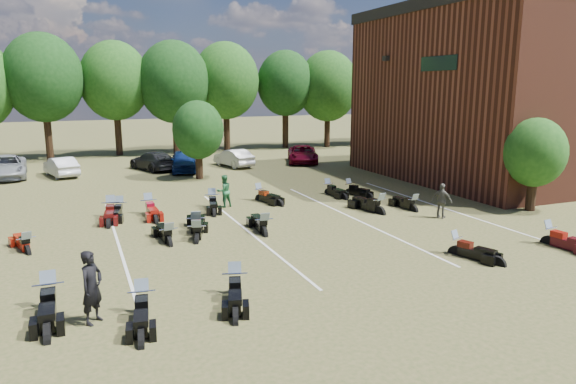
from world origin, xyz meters
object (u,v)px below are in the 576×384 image
person_grey (442,201)px  person_green (224,191)px  person_black (92,287)px  car_4 (184,161)px  motorcycle_3 (235,295)px  motorcycle_14 (111,217)px  motorcycle_7 (28,253)px

person_grey → person_green: bearing=24.4°
person_green → person_grey: 10.17m
person_black → person_grey: person_black is taller
car_4 → person_green: person_green is taller
person_grey → motorcycle_3: size_ratio=0.68×
person_black → motorcycle_3: 3.86m
person_black → motorcycle_3: size_ratio=0.81×
person_grey → car_4: bearing=-5.8°
car_4 → motorcycle_14: (-5.58, -11.33, -0.73)m
person_black → motorcycle_14: person_black is taller
person_green → motorcycle_14: person_green is taller
person_green → motorcycle_14: 5.29m
motorcycle_14 → motorcycle_3: bearing=-69.1°
motorcycle_7 → person_black: bearing=89.1°
motorcycle_3 → motorcycle_7: (-5.67, 6.33, 0.00)m
person_grey → motorcycle_7: person_grey is taller
car_4 → motorcycle_7: (-8.68, -15.61, -0.73)m
person_green → person_grey: size_ratio=1.01×
person_black → motorcycle_7: bearing=57.2°
person_black → person_green: bearing=10.5°
person_black → person_grey: 15.59m
motorcycle_7 → motorcycle_3: bearing=114.7°
motorcycle_3 → motorcycle_7: size_ratio=1.14×
person_black → motorcycle_14: size_ratio=0.76×
person_green → motorcycle_3: 10.92m
motorcycle_7 → motorcycle_14: bearing=-143.0°
car_4 → person_grey: 18.97m
motorcycle_3 → person_grey: bearing=39.9°
motorcycle_14 → person_green: bearing=6.6°
motorcycle_7 → car_4: bearing=-136.2°
person_green → person_black: bearing=44.7°
person_black → person_green: size_ratio=1.18×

